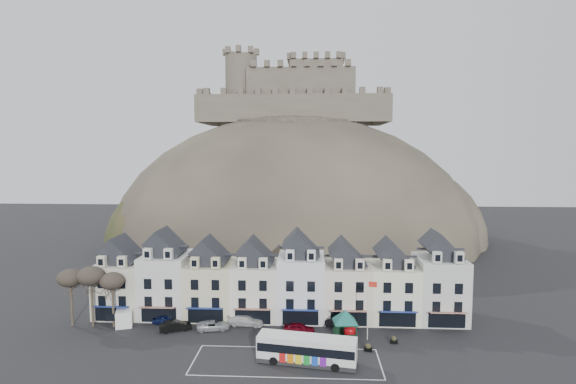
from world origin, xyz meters
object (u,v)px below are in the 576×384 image
object	(u,v)px
red_buoy	(350,332)
white_van	(125,315)
car_maroon	(299,328)
flagpole	(369,306)
car_charcoal	(336,323)
car_black	(175,326)
bus_shelter	(345,316)
car_navy	(166,319)
car_white	(246,320)
bus	(307,348)
car_silver	(213,325)

from	to	relation	value
red_buoy	white_van	distance (m)	32.27
white_van	car_maroon	size ratio (longest dim) A/B	1.30
flagpole	car_charcoal	world-z (taller)	flagpole
car_black	bus_shelter	bearing A→B (deg)	-116.25
car_navy	car_charcoal	bearing A→B (deg)	-96.91
white_van	car_charcoal	bearing A→B (deg)	-18.62
bus_shelter	red_buoy	distance (m)	2.11
flagpole	car_white	world-z (taller)	flagpole
bus	car_navy	world-z (taller)	bus
bus_shelter	white_van	size ratio (longest dim) A/B	1.12
red_buoy	car_white	bearing A→B (deg)	163.65
car_navy	car_maroon	size ratio (longest dim) A/B	0.88
car_silver	car_navy	bearing A→B (deg)	64.96
bus	car_silver	bearing A→B (deg)	154.76
red_buoy	car_black	bearing A→B (deg)	175.86
bus_shelter	car_charcoal	bearing A→B (deg)	98.01
red_buoy	car_charcoal	size ratio (longest dim) A/B	0.55
car_silver	car_white	world-z (taller)	car_white
car_maroon	car_charcoal	bearing A→B (deg)	-59.53
car_white	car_maroon	distance (m)	8.08
car_charcoal	bus_shelter	bearing A→B (deg)	-143.85
white_van	car_charcoal	distance (m)	30.46
car_navy	car_maroon	bearing A→B (deg)	-104.26
car_white	car_black	bearing A→B (deg)	108.88
car_silver	car_charcoal	distance (m)	17.24
flagpole	car_silver	size ratio (longest dim) A/B	1.82
white_van	car_navy	distance (m)	6.01
car_silver	flagpole	bearing A→B (deg)	-106.53
flagpole	car_black	distance (m)	26.57
car_navy	car_white	distance (m)	11.60
red_buoy	flagpole	world-z (taller)	flagpole
bus	bus_shelter	bearing A→B (deg)	65.04
flagpole	car_white	xyz separation A→B (m)	(-16.81, 4.08, -3.90)
car_white	white_van	bearing A→B (deg)	94.01
bus_shelter	car_maroon	bearing A→B (deg)	161.82
flagpole	car_black	xyz separation A→B (m)	(-26.23, 1.58, -3.92)
bus_shelter	car_silver	world-z (taller)	bus_shelter
white_van	car_silver	xyz separation A→B (m)	(13.32, -1.89, -0.52)
car_navy	car_black	size ratio (longest dim) A/B	0.85
bus_shelter	car_white	size ratio (longest dim) A/B	1.21
bus	flagpole	world-z (taller)	flagpole
flagpole	car_maroon	xyz separation A→B (m)	(-9.12, 1.59, -3.92)
red_buoy	car_white	distance (m)	15.01
flagpole	car_white	bearing A→B (deg)	166.36
flagpole	white_van	distance (m)	34.82
bus_shelter	car_navy	size ratio (longest dim) A/B	1.66
car_navy	car_maroon	distance (m)	19.45
bus_shelter	car_charcoal	size ratio (longest dim) A/B	1.64
car_maroon	car_white	bearing A→B (deg)	76.91
car_black	car_maroon	distance (m)	17.11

